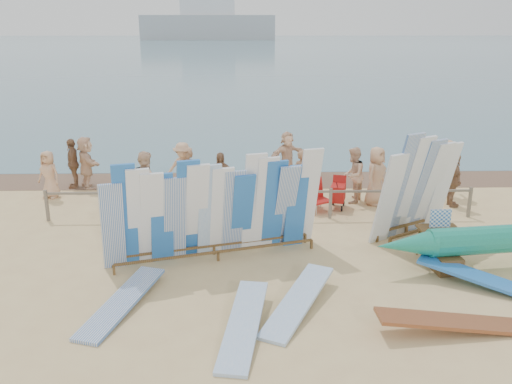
{
  "coord_description": "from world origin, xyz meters",
  "views": [
    {
      "loc": [
        -0.47,
        -11.53,
        5.34
      ],
      "look_at": [
        -0.13,
        2.35,
        1.01
      ],
      "focal_mm": 38.0,
      "sensor_mm": 36.0,
      "label": 1
    }
  ],
  "objects_px": {
    "flat_board_b": "(298,309)",
    "beach_chair_right": "(318,202)",
    "beachgoer_5": "(287,155)",
    "beachgoer_extra_1": "(73,163)",
    "main_surfboard_rack": "(215,212)",
    "beachgoer_6": "(376,176)",
    "beachgoer_1": "(189,174)",
    "flat_board_e": "(123,307)",
    "beachgoer_9": "(446,168)",
    "flat_board_a": "(244,332)",
    "beachgoer_4": "(220,180)",
    "vendor_table": "(438,242)",
    "beachgoer_10": "(454,180)",
    "beachgoer_7": "(300,176)",
    "beachgoer_2": "(146,183)",
    "flat_board_d": "(482,288)",
    "beach_chair_left": "(307,198)",
    "beachgoer_8": "(353,175)",
    "beachgoer_0": "(49,174)",
    "beachgoer_3": "(183,168)",
    "stroller": "(338,196)",
    "beachgoer_11": "(86,163)",
    "flat_board_c": "(449,331)",
    "side_surfboard_rack": "(416,190)"
  },
  "relations": [
    {
      "from": "flat_board_d",
      "to": "beachgoer_1",
      "type": "bearing_deg",
      "value": 78.93
    },
    {
      "from": "beachgoer_9",
      "to": "beachgoer_2",
      "type": "bearing_deg",
      "value": -26.17
    },
    {
      "from": "beach_chair_left",
      "to": "beachgoer_11",
      "type": "bearing_deg",
      "value": 164.94
    },
    {
      "from": "beachgoer_5",
      "to": "beachgoer_extra_1",
      "type": "height_order",
      "value": "beachgoer_extra_1"
    },
    {
      "from": "beachgoer_9",
      "to": "flat_board_a",
      "type": "bearing_deg",
      "value": 15.78
    },
    {
      "from": "flat_board_a",
      "to": "beachgoer_11",
      "type": "bearing_deg",
      "value": 129.22
    },
    {
      "from": "flat_board_a",
      "to": "flat_board_d",
      "type": "bearing_deg",
      "value": 26.82
    },
    {
      "from": "beachgoer_6",
      "to": "beach_chair_right",
      "type": "bearing_deg",
      "value": 148.95
    },
    {
      "from": "beachgoer_5",
      "to": "beachgoer_7",
      "type": "relative_size",
      "value": 1.04
    },
    {
      "from": "flat_board_a",
      "to": "stroller",
      "type": "distance_m",
      "value": 7.42
    },
    {
      "from": "beachgoer_3",
      "to": "beachgoer_6",
      "type": "distance_m",
      "value": 6.11
    },
    {
      "from": "flat_board_e",
      "to": "beachgoer_9",
      "type": "bearing_deg",
      "value": 56.26
    },
    {
      "from": "vendor_table",
      "to": "flat_board_c",
      "type": "relative_size",
      "value": 0.46
    },
    {
      "from": "flat_board_b",
      "to": "beach_chair_right",
      "type": "height_order",
      "value": "beach_chair_right"
    },
    {
      "from": "beach_chair_left",
      "to": "beachgoer_3",
      "type": "height_order",
      "value": "beachgoer_3"
    },
    {
      "from": "beachgoer_11",
      "to": "beachgoer_3",
      "type": "height_order",
      "value": "beachgoer_11"
    },
    {
      "from": "stroller",
      "to": "beachgoer_10",
      "type": "bearing_deg",
      "value": 17.55
    },
    {
      "from": "beachgoer_5",
      "to": "beachgoer_2",
      "type": "height_order",
      "value": "beachgoer_2"
    },
    {
      "from": "beachgoer_extra_1",
      "to": "beachgoer_3",
      "type": "distance_m",
      "value": 3.86
    },
    {
      "from": "flat_board_d",
      "to": "beachgoer_4",
      "type": "distance_m",
      "value": 7.93
    },
    {
      "from": "flat_board_c",
      "to": "beachgoer_4",
      "type": "xyz_separation_m",
      "value": [
        -4.4,
        7.09,
        0.85
      ]
    },
    {
      "from": "flat_board_a",
      "to": "beachgoer_0",
      "type": "relative_size",
      "value": 1.77
    },
    {
      "from": "beachgoer_1",
      "to": "beachgoer_5",
      "type": "bearing_deg",
      "value": 76.91
    },
    {
      "from": "vendor_table",
      "to": "beachgoer_0",
      "type": "height_order",
      "value": "beachgoer_0"
    },
    {
      "from": "flat_board_a",
      "to": "beachgoer_8",
      "type": "height_order",
      "value": "beachgoer_8"
    },
    {
      "from": "beachgoer_10",
      "to": "beachgoer_7",
      "type": "bearing_deg",
      "value": 83.1
    },
    {
      "from": "beachgoer_5",
      "to": "beach_chair_left",
      "type": "bearing_deg",
      "value": -115.55
    },
    {
      "from": "main_surfboard_rack",
      "to": "beachgoer_6",
      "type": "xyz_separation_m",
      "value": [
        4.69,
        3.89,
        -0.24
      ]
    },
    {
      "from": "vendor_table",
      "to": "flat_board_a",
      "type": "bearing_deg",
      "value": -147.69
    },
    {
      "from": "flat_board_b",
      "to": "main_surfboard_rack",
      "type": "bearing_deg",
      "value": 151.43
    },
    {
      "from": "flat_board_c",
      "to": "beachgoer_5",
      "type": "relative_size",
      "value": 1.6
    },
    {
      "from": "stroller",
      "to": "beachgoer_1",
      "type": "height_order",
      "value": "beachgoer_1"
    },
    {
      "from": "flat_board_d",
      "to": "beachgoer_6",
      "type": "relative_size",
      "value": 1.5
    },
    {
      "from": "beachgoer_0",
      "to": "beachgoer_6",
      "type": "relative_size",
      "value": 0.85
    },
    {
      "from": "beachgoer_0",
      "to": "beachgoer_extra_1",
      "type": "distance_m",
      "value": 1.19
    },
    {
      "from": "flat_board_e",
      "to": "main_surfboard_rack",
      "type": "bearing_deg",
      "value": 71.12
    },
    {
      "from": "beachgoer_3",
      "to": "beachgoer_1",
      "type": "bearing_deg",
      "value": -55.0
    },
    {
      "from": "beachgoer_3",
      "to": "beachgoer_4",
      "type": "bearing_deg",
      "value": -41.12
    },
    {
      "from": "beachgoer_11",
      "to": "beachgoer_10",
      "type": "height_order",
      "value": "beachgoer_11"
    },
    {
      "from": "main_surfboard_rack",
      "to": "beach_chair_left",
      "type": "relative_size",
      "value": 5.71
    },
    {
      "from": "flat_board_d",
      "to": "beachgoer_11",
      "type": "distance_m",
      "value": 12.78
    },
    {
      "from": "vendor_table",
      "to": "beachgoer_6",
      "type": "height_order",
      "value": "beachgoer_6"
    },
    {
      "from": "flat_board_a",
      "to": "beachgoer_8",
      "type": "xyz_separation_m",
      "value": [
        3.4,
        7.42,
        0.87
      ]
    },
    {
      "from": "beach_chair_right",
      "to": "beachgoer_6",
      "type": "height_order",
      "value": "beachgoer_6"
    },
    {
      "from": "beachgoer_1",
      "to": "flat_board_e",
      "type": "bearing_deg",
      "value": -52.05
    },
    {
      "from": "beachgoer_4",
      "to": "beachgoer_1",
      "type": "bearing_deg",
      "value": 132.68
    },
    {
      "from": "beachgoer_5",
      "to": "beachgoer_10",
      "type": "height_order",
      "value": "beachgoer_5"
    },
    {
      "from": "side_surfboard_rack",
      "to": "beachgoer_3",
      "type": "distance_m",
      "value": 7.51
    },
    {
      "from": "flat_board_d",
      "to": "beachgoer_0",
      "type": "height_order",
      "value": "beachgoer_0"
    },
    {
      "from": "vendor_table",
      "to": "beach_chair_left",
      "type": "relative_size",
      "value": 1.38
    }
  ]
}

